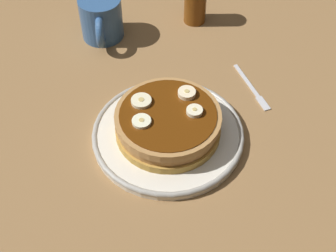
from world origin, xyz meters
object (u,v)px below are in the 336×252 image
(pancake_stack, at_px, (167,124))
(banana_slice_1, at_px, (142,121))
(coffee_mug, at_px, (101,19))
(fork, at_px, (253,89))
(banana_slice_0, at_px, (187,93))
(banana_slice_3, at_px, (141,101))
(plate, at_px, (168,134))
(banana_slice_2, at_px, (194,109))

(pancake_stack, distance_m, banana_slice_1, 0.05)
(coffee_mug, xyz_separation_m, fork, (0.18, 0.28, -0.04))
(banana_slice_0, xyz_separation_m, banana_slice_3, (0.01, -0.08, -0.00))
(banana_slice_3, bearing_deg, banana_slice_0, 99.33)
(plate, bearing_deg, coffee_mug, -157.46)
(banana_slice_3, xyz_separation_m, coffee_mug, (-0.26, -0.08, -0.02))
(plate, height_order, coffee_mug, coffee_mug)
(pancake_stack, distance_m, fork, 0.20)
(banana_slice_1, xyz_separation_m, banana_slice_2, (-0.02, 0.09, 0.00))
(plate, bearing_deg, pancake_stack, -21.75)
(plate, height_order, banana_slice_0, banana_slice_0)
(banana_slice_2, relative_size, fork, 0.21)
(plate, height_order, banana_slice_2, banana_slice_2)
(coffee_mug, bearing_deg, banana_slice_3, 16.51)
(plate, distance_m, pancake_stack, 0.03)
(plate, relative_size, pancake_stack, 1.43)
(pancake_stack, xyz_separation_m, banana_slice_1, (0.01, -0.04, 0.02))
(pancake_stack, height_order, banana_slice_1, banana_slice_1)
(pancake_stack, xyz_separation_m, banana_slice_2, (-0.01, 0.04, 0.03))
(plate, relative_size, banana_slice_0, 8.58)
(banana_slice_3, bearing_deg, coffee_mug, -163.49)
(banana_slice_2, bearing_deg, fork, 129.11)
(banana_slice_2, bearing_deg, coffee_mug, -150.11)
(pancake_stack, bearing_deg, banana_slice_1, -72.79)
(banana_slice_0, bearing_deg, banana_slice_1, -53.43)
(banana_slice_2, height_order, fork, banana_slice_2)
(fork, bearing_deg, coffee_mug, -122.30)
(pancake_stack, distance_m, banana_slice_3, 0.06)
(banana_slice_0, relative_size, banana_slice_2, 1.12)
(banana_slice_2, distance_m, banana_slice_3, 0.09)
(banana_slice_1, relative_size, coffee_mug, 0.25)
(banana_slice_2, relative_size, coffee_mug, 0.22)
(banana_slice_3, bearing_deg, banana_slice_1, -0.94)
(pancake_stack, distance_m, banana_slice_2, 0.05)
(pancake_stack, relative_size, banana_slice_1, 5.87)
(pancake_stack, bearing_deg, coffee_mug, -157.88)
(banana_slice_2, relative_size, banana_slice_3, 0.78)
(banana_slice_0, height_order, banana_slice_2, banana_slice_0)
(plate, bearing_deg, banana_slice_1, -69.62)
(plate, height_order, fork, plate)
(banana_slice_1, xyz_separation_m, coffee_mug, (-0.30, -0.08, -0.02))
(pancake_stack, bearing_deg, banana_slice_0, 141.44)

